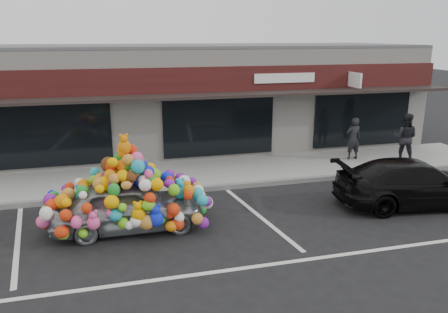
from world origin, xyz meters
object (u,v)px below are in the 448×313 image
object	(u,v)px
black_sedan	(415,183)
pedestrian_b	(405,137)
toy_car	(128,199)
pedestrian_a	(353,138)

from	to	relation	value
black_sedan	pedestrian_b	world-z (taller)	pedestrian_b
black_sedan	pedestrian_b	distance (m)	4.24
toy_car	pedestrian_b	distance (m)	10.67
toy_car	pedestrian_b	size ratio (longest dim) A/B	2.20
toy_car	pedestrian_a	distance (m)	9.37
black_sedan	pedestrian_a	xyz separation A→B (m)	(0.57, 4.31, 0.29)
black_sedan	pedestrian_a	world-z (taller)	pedestrian_a
pedestrian_a	pedestrian_b	bearing A→B (deg)	156.07
toy_car	pedestrian_a	world-z (taller)	toy_car
pedestrian_b	toy_car	bearing A→B (deg)	59.13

